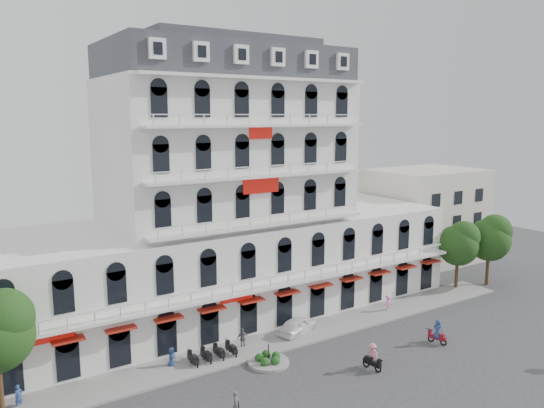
% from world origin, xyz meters
% --- Properties ---
extents(ground, '(120.00, 120.00, 0.00)m').
position_xyz_m(ground, '(0.00, 0.00, 0.00)').
color(ground, '#38383A').
rests_on(ground, ground).
extents(sidewalk, '(53.00, 4.00, 0.16)m').
position_xyz_m(sidewalk, '(0.00, 9.00, 0.08)').
color(sidewalk, gray).
rests_on(sidewalk, ground).
extents(main_building, '(45.00, 15.00, 25.80)m').
position_xyz_m(main_building, '(0.00, 18.00, 9.96)').
color(main_building, silver).
rests_on(main_building, ground).
extents(flank_building_east, '(14.00, 10.00, 12.00)m').
position_xyz_m(flank_building_east, '(30.00, 20.00, 6.00)').
color(flank_building_east, beige).
rests_on(flank_building_east, ground).
extents(traffic_island, '(3.20, 3.20, 1.60)m').
position_xyz_m(traffic_island, '(-3.00, 6.00, 0.26)').
color(traffic_island, gray).
rests_on(traffic_island, ground).
extents(parked_scooter_row, '(4.40, 1.80, 1.10)m').
position_xyz_m(parked_scooter_row, '(-6.35, 8.80, 0.00)').
color(parked_scooter_row, black).
rests_on(parked_scooter_row, ground).
extents(tree_east_inner, '(4.40, 4.37, 7.57)m').
position_xyz_m(tree_east_inner, '(24.05, 9.98, 5.21)').
color(tree_east_inner, '#382314').
rests_on(tree_east_inner, ground).
extents(tree_east_outer, '(4.65, 4.65, 8.05)m').
position_xyz_m(tree_east_outer, '(28.05, 8.98, 5.55)').
color(tree_east_outer, '#382314').
rests_on(tree_east_outer, ground).
extents(parked_car, '(4.62, 3.11, 1.46)m').
position_xyz_m(parked_car, '(2.23, 9.50, 0.73)').
color(parked_car, white).
rests_on(parked_car, ground).
extents(rider_east, '(0.73, 1.67, 2.13)m').
position_xyz_m(rider_east, '(10.84, 1.48, 1.06)').
color(rider_east, maroon).
rests_on(rider_east, ground).
extents(rider_center, '(0.77, 1.70, 2.10)m').
position_xyz_m(rider_center, '(3.03, 1.01, 1.10)').
color(rider_center, black).
rests_on(rider_center, ground).
extents(pedestrian_left, '(0.91, 0.84, 1.56)m').
position_xyz_m(pedestrian_left, '(-9.45, 9.50, 0.78)').
color(pedestrian_left, navy).
rests_on(pedestrian_left, ground).
extents(pedestrian_mid, '(1.06, 0.60, 1.71)m').
position_xyz_m(pedestrian_mid, '(-3.27, 9.50, 0.85)').
color(pedestrian_mid, '#57595F').
rests_on(pedestrian_mid, ground).
extents(pedestrian_right, '(1.08, 0.63, 1.66)m').
position_xyz_m(pedestrian_right, '(12.66, 9.01, 0.83)').
color(pedestrian_right, '#F481CF').
rests_on(pedestrian_right, ground).
extents(pedestrian_far, '(0.71, 0.65, 1.62)m').
position_xyz_m(pedestrian_far, '(-20.00, 9.50, 0.81)').
color(pedestrian_far, navy).
rests_on(pedestrian_far, ground).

